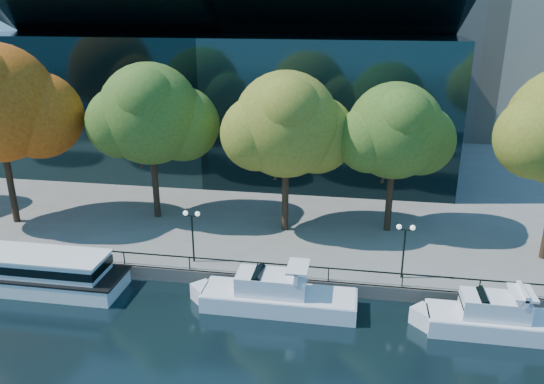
% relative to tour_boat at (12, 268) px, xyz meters
% --- Properties ---
extents(ground, '(160.00, 160.00, 0.00)m').
position_rel_tour_boat_xyz_m(ground, '(12.30, -0.67, -1.37)').
color(ground, black).
rests_on(ground, ground).
extents(promenade, '(90.00, 67.08, 1.00)m').
position_rel_tour_boat_xyz_m(promenade, '(12.30, 35.71, -0.87)').
color(promenade, slate).
rests_on(promenade, ground).
extents(railing, '(88.20, 0.08, 0.99)m').
position_rel_tour_boat_xyz_m(railing, '(12.30, 2.58, 0.57)').
color(railing, black).
rests_on(railing, promenade).
extents(convention_building, '(50.00, 24.57, 21.43)m').
position_rel_tour_boat_xyz_m(convention_building, '(8.30, 31.12, 7.14)').
color(convention_building, black).
rests_on(convention_building, ground).
extents(tour_boat, '(16.95, 3.78, 3.22)m').
position_rel_tour_boat_xyz_m(tour_boat, '(0.00, 0.00, 0.00)').
color(tour_boat, white).
rests_on(tour_boat, ground).
extents(cruiser_near, '(11.30, 2.91, 3.27)m').
position_rel_tour_boat_xyz_m(cruiser_near, '(18.78, 0.08, -0.35)').
color(cruiser_near, white).
rests_on(cruiser_near, ground).
extents(cruiser_far, '(9.71, 2.69, 3.17)m').
position_rel_tour_boat_xyz_m(cruiser_far, '(32.56, -0.40, -0.36)').
color(cruiser_far, white).
rests_on(cruiser_far, ground).
extents(tree_2, '(10.75, 8.81, 13.63)m').
position_rel_tour_boat_xyz_m(tree_2, '(6.55, 11.69, 8.78)').
color(tree_2, black).
rests_on(tree_2, promenade).
extents(tree_3, '(10.61, 8.70, 13.31)m').
position_rel_tour_boat_xyz_m(tree_3, '(18.27, 10.70, 8.52)').
color(tree_3, black).
rests_on(tree_3, promenade).
extents(tree_4, '(9.64, 7.91, 12.44)m').
position_rel_tour_boat_xyz_m(tree_4, '(26.81, 12.03, 8.04)').
color(tree_4, black).
rests_on(tree_4, promenade).
extents(lamp_1, '(1.26, 0.36, 4.03)m').
position_rel_tour_boat_xyz_m(lamp_1, '(12.23, 3.83, 2.61)').
color(lamp_1, black).
rests_on(lamp_1, promenade).
extents(lamp_2, '(1.26, 0.36, 4.03)m').
position_rel_tour_boat_xyz_m(lamp_2, '(27.33, 3.83, 2.61)').
color(lamp_2, black).
rests_on(lamp_2, promenade).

